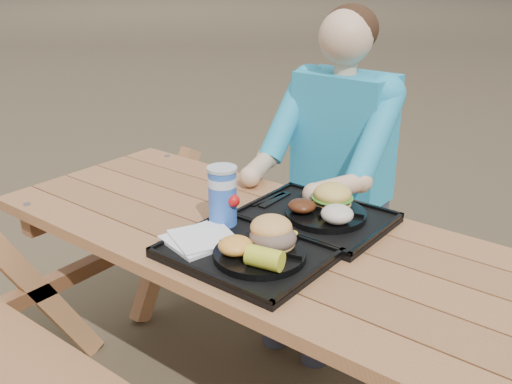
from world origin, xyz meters
The scene contains 17 objects.
picnic_table centered at (0.00, 0.00, 0.38)m, with size 1.80×1.49×0.75m, color #999999, non-canonical shape.
tray_near centered at (0.09, -0.16, 0.76)m, with size 0.45×0.35×0.02m, color black.
tray_far centered at (0.11, 0.17, 0.76)m, with size 0.45×0.35×0.02m, color black.
plate_near centered at (0.14, -0.16, 0.78)m, with size 0.26×0.26×0.02m, color black.
plate_far centered at (0.14, 0.18, 0.78)m, with size 0.26×0.26×0.02m, color black.
napkin_stack centered at (-0.06, -0.20, 0.78)m, with size 0.18×0.18×0.02m, color white.
soda_cup centered at (-0.09, -0.06, 0.86)m, with size 0.09×0.09×0.18m, color blue.
condiment_bbq centered at (0.08, -0.02, 0.78)m, with size 0.04×0.04×0.03m, color black.
condiment_mustard centered at (0.16, -0.04, 0.79)m, with size 0.05×0.05×0.03m, color yellow.
sandwich centered at (0.15, -0.11, 0.86)m, with size 0.13×0.13×0.13m, color #F6A857, non-canonical shape.
mac_cheese centered at (0.10, -0.21, 0.81)m, with size 0.10×0.10×0.05m, color #FFAF43.
corn_cob centered at (0.21, -0.23, 0.82)m, with size 0.10×0.10×0.06m, color yellow, non-canonical shape.
cutlery_far centered at (-0.07, 0.19, 0.77)m, with size 0.03×0.16×0.01m, color black.
burger centered at (0.13, 0.24, 0.85)m, with size 0.13×0.13×0.11m, color #EFBE54, non-canonical shape.
baked_beans centered at (0.08, 0.13, 0.81)m, with size 0.09×0.09×0.04m, color #4F220F.
potato_salad centered at (0.21, 0.13, 0.82)m, with size 0.10×0.10×0.06m, color beige.
diner centered at (-0.10, 0.69, 0.64)m, with size 0.48×0.84×1.28m, color teal, non-canonical shape.
Camera 1 is at (1.00, -1.27, 1.54)m, focal length 40.00 mm.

